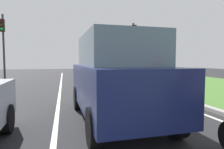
{
  "coord_description": "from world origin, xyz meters",
  "views": [
    {
      "loc": [
        -0.48,
        3.2,
        1.61
      ],
      "look_at": [
        0.92,
        9.0,
        1.2
      ],
      "focal_mm": 31.97,
      "sensor_mm": 36.0,
      "label": 1
    }
  ],
  "objects": [
    {
      "name": "ground_plane",
      "position": [
        0.0,
        14.0,
        0.0
      ],
      "size": [
        60.0,
        60.0,
        0.0
      ],
      "primitive_type": "plane",
      "color": "#262628"
    },
    {
      "name": "lane_line_center",
      "position": [
        -0.7,
        14.0,
        0.0
      ],
      "size": [
        0.12,
        32.0,
        0.01
      ],
      "primitive_type": "cube",
      "color": "silver",
      "rests_on": "ground"
    },
    {
      "name": "lane_line_right_edge",
      "position": [
        3.6,
        14.0,
        0.0
      ],
      "size": [
        0.12,
        32.0,
        0.01
      ],
      "primitive_type": "cube",
      "color": "silver",
      "rests_on": "ground"
    },
    {
      "name": "grass_verge_right",
      "position": [
        8.5,
        14.0,
        0.03
      ],
      "size": [
        9.0,
        48.0,
        0.06
      ],
      "primitive_type": "cube",
      "color": "#47752D",
      "rests_on": "ground"
    },
    {
      "name": "curb_right",
      "position": [
        4.1,
        14.0,
        0.06
      ],
      "size": [
        0.24,
        48.0,
        0.12
      ],
      "primitive_type": "cube",
      "color": "#9E9B93",
      "rests_on": "ground"
    },
    {
      "name": "car_suv_ahead",
      "position": [
        0.87,
        8.32,
        1.17
      ],
      "size": [
        2.08,
        4.55,
        2.28
      ],
      "rotation": [
        0.0,
        0.0,
        0.03
      ],
      "color": "navy",
      "rests_on": "ground"
    },
    {
      "name": "traffic_light_near_right",
      "position": [
        4.94,
        18.28,
        3.14
      ],
      "size": [
        0.32,
        0.5,
        4.59
      ],
      "color": "#2D2D2D",
      "rests_on": "ground"
    },
    {
      "name": "traffic_light_overhead_left",
      "position": [
        -4.79,
        19.41,
        3.32
      ],
      "size": [
        0.32,
        0.5,
        5.02
      ],
      "color": "#2D2D2D",
      "rests_on": "ground"
    }
  ]
}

